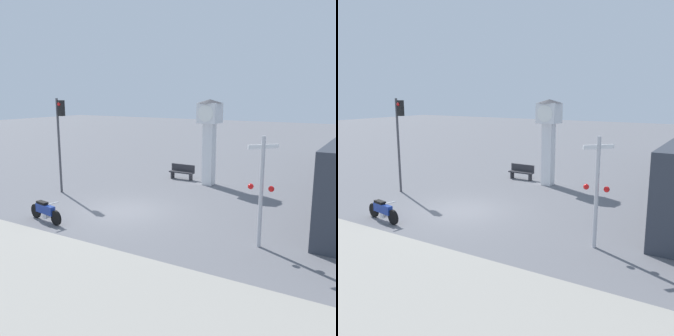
{
  "view_description": "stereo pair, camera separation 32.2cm",
  "coord_description": "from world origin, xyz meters",
  "views": [
    {
      "loc": [
        9.96,
        -12.93,
        5.17
      ],
      "look_at": [
        1.01,
        2.17,
        1.72
      ],
      "focal_mm": 40.0,
      "sensor_mm": 36.0,
      "label": 1
    },
    {
      "loc": [
        10.23,
        -12.76,
        5.17
      ],
      "look_at": [
        1.01,
        2.17,
        1.72
      ],
      "focal_mm": 40.0,
      "sensor_mm": 36.0,
      "label": 2
    }
  ],
  "objects": [
    {
      "name": "motorcycle",
      "position": [
        -1.97,
        -2.76,
        0.44
      ],
      "size": [
        2.07,
        0.54,
        0.92
      ],
      "rotation": [
        0.0,
        0.0,
        -0.16
      ],
      "color": "black",
      "rests_on": "ground_plane"
    },
    {
      "name": "ground_plane",
      "position": [
        0.0,
        0.0,
        0.0
      ],
      "size": [
        120.0,
        120.0,
        0.0
      ],
      "primitive_type": "plane",
      "color": "slate"
    },
    {
      "name": "bench",
      "position": [
        -0.89,
        7.09,
        0.49
      ],
      "size": [
        1.6,
        0.44,
        0.92
      ],
      "color": "#2D2D33",
      "rests_on": "ground_plane"
    },
    {
      "name": "railroad_crossing_signal",
      "position": [
        6.44,
        -0.85,
        2.1
      ],
      "size": [
        0.9,
        0.82,
        3.85
      ],
      "color": "#B7B7BC",
      "rests_on": "ground_plane"
    },
    {
      "name": "clock_tower",
      "position": [
        1.12,
        6.62,
        3.27
      ],
      "size": [
        1.37,
        1.37,
        4.92
      ],
      "color": "white",
      "rests_on": "ground_plane"
    },
    {
      "name": "traffic_light",
      "position": [
        -4.83,
        0.97,
        3.39
      ],
      "size": [
        0.5,
        0.35,
        4.99
      ],
      "color": "#47474C",
      "rests_on": "ground_plane"
    }
  ]
}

